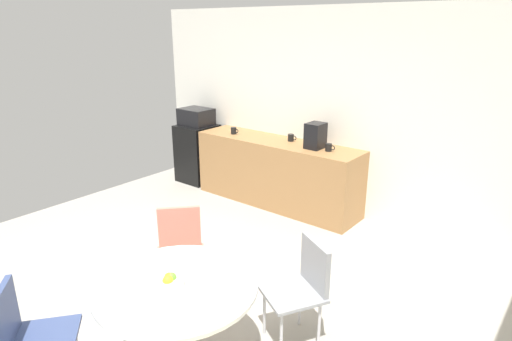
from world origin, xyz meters
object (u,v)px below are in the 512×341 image
Objects in this scene: mini_fridge at (198,153)px; mug_red at (234,131)px; mug_white at (291,138)px; chair_coral at (180,243)px; chair_navy at (24,331)px; coffee_maker at (315,136)px; mug_green at (329,147)px; chair_gray at (304,281)px; microwave at (196,117)px; round_table at (177,302)px; fruit_bowl at (169,281)px.

mug_red is (0.84, -0.08, 0.50)m from mini_fridge.
mini_fridge is 1.77m from mug_white.
mini_fridge is 1.08× the size of chair_coral.
coffee_maker is (-0.13, 3.70, 0.54)m from chair_navy.
mug_white is at bearing 169.80° from mug_green.
chair_gray is at bearing -53.39° from mug_white.
coffee_maker reaches higher than mini_fridge.
microwave is 0.85m from mug_red.
microwave is 0.44× the size of round_table.
fruit_bowl is (2.85, -2.99, -0.26)m from microwave.
mug_red is at bearing -5.24° from mini_fridge.
coffee_maker reaches higher than microwave.
chair_coral is 2.35m from coffee_maker.
fruit_bowl is at bearing -80.16° from mug_green.
chair_gray is (1.18, 0.19, 0.00)m from chair_coral.
mug_white is 1.00× the size of mug_green.
mug_white is (-1.63, 2.20, 0.43)m from chair_gray.
mug_white is (-0.56, 3.79, 0.43)m from chair_navy.
mug_red is at bearing 120.67° from chair_coral.
fruit_bowl is 3.30m from mug_white.
coffee_maker is at bearing 119.80° from chair_gray.
fruit_bowl is (-0.48, -0.89, 0.25)m from chair_gray.
chair_gray is at bearing 56.10° from chair_navy.
mini_fridge is 3.94m from chair_gray.
mug_white is at bearing 3.27° from mini_fridge.
chair_navy is 6.43× the size of mug_white.
mug_green is at bearing 85.38° from chair_coral.
round_table is 3.07m from coffee_maker.
coffee_maker is (2.13, 0.00, 0.03)m from microwave.
microwave is 4.13m from round_table.
mug_white is at bearing 110.44° from fruit_bowl.
mug_white reaches higher than chair_coral.
microwave is at bearing 121.45° from chair_navy.
mini_fridge is at bearing 174.76° from mug_red.
mug_red is (-2.01, 2.92, 0.18)m from fruit_bowl.
fruit_bowl reaches higher than round_table.
chair_gray is 1.04m from fruit_bowl.
chair_coral is 1.00× the size of chair_gray.
mini_fridge is at bearing 179.57° from mug_green.
chair_coral is (2.15, -2.29, -0.50)m from microwave.
chair_navy is at bearing -68.55° from mug_red.
fruit_bowl is (-0.01, -0.05, 0.18)m from round_table.
round_table is 5.35× the size of fruit_bowl.
mini_fridge is 4.15m from fruit_bowl.
chair_navy is at bearing -130.05° from fruit_bowl.
coffee_maker reaches higher than chair_coral.
microwave is at bearing 174.76° from mug_red.
microwave is at bearing 133.59° from fruit_bowl.
mug_green is 0.40× the size of coffee_maker.
coffee_maker reaches higher than mug_green.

